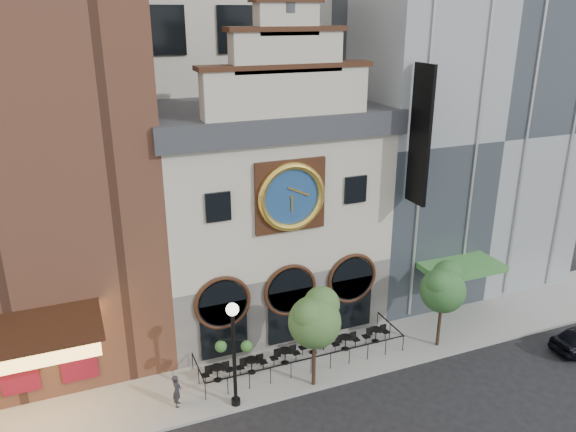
% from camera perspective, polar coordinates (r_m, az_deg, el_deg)
% --- Properties ---
extents(ground, '(120.00, 120.00, 0.00)m').
position_cam_1_polar(ground, '(27.98, 3.40, -17.26)').
color(ground, black).
rests_on(ground, ground).
extents(sidewalk, '(44.00, 5.00, 0.15)m').
position_cam_1_polar(sidewalk, '(29.77, 1.27, -14.46)').
color(sidewalk, gray).
rests_on(sidewalk, ground).
extents(clock_building, '(12.60, 8.78, 18.65)m').
position_cam_1_polar(clock_building, '(31.22, -2.51, 0.85)').
color(clock_building, '#605E5B').
rests_on(clock_building, ground).
extents(retail_building, '(14.00, 14.40, 20.00)m').
position_cam_1_polar(retail_building, '(38.29, 15.10, 9.13)').
color(retail_building, gray).
rests_on(retail_building, ground).
extents(cafe_railing, '(10.60, 2.60, 0.90)m').
position_cam_1_polar(cafe_railing, '(29.48, 1.28, -13.62)').
color(cafe_railing, black).
rests_on(cafe_railing, sidewalk).
extents(bistro_0, '(1.58, 0.68, 0.90)m').
position_cam_1_polar(bistro_0, '(28.23, -7.19, -15.46)').
color(bistro_0, black).
rests_on(bistro_0, sidewalk).
extents(bistro_1, '(1.58, 0.68, 0.90)m').
position_cam_1_polar(bistro_1, '(28.59, -3.71, -14.82)').
color(bistro_1, black).
rests_on(bistro_1, sidewalk).
extents(bistro_2, '(1.58, 0.68, 0.90)m').
position_cam_1_polar(bistro_2, '(29.20, -0.30, -13.96)').
color(bistro_2, black).
rests_on(bistro_2, sidewalk).
extents(bistro_3, '(1.58, 0.68, 0.90)m').
position_cam_1_polar(bistro_3, '(30.00, 2.58, -12.95)').
color(bistro_3, black).
rests_on(bistro_3, sidewalk).
extents(bistro_4, '(1.58, 0.68, 0.90)m').
position_cam_1_polar(bistro_4, '(30.39, 5.87, -12.57)').
color(bistro_4, black).
rests_on(bistro_4, sidewalk).
extents(bistro_5, '(1.58, 0.68, 0.90)m').
position_cam_1_polar(bistro_5, '(31.23, 8.92, -11.74)').
color(bistro_5, black).
rests_on(bistro_5, sidewalk).
extents(pedestrian, '(0.55, 0.67, 1.58)m').
position_cam_1_polar(pedestrian, '(26.82, -11.22, -17.03)').
color(pedestrian, '#222227').
rests_on(pedestrian, sidewalk).
extents(lamppost, '(1.57, 0.94, 5.16)m').
position_cam_1_polar(lamppost, '(25.16, -5.54, -12.77)').
color(lamppost, black).
rests_on(lamppost, sidewalk).
extents(tree_left, '(2.55, 2.46, 4.92)m').
position_cam_1_polar(tree_left, '(26.15, 2.79, -10.26)').
color(tree_left, '#382619').
rests_on(tree_left, sidewalk).
extents(tree_right, '(2.45, 2.36, 4.71)m').
position_cam_1_polar(tree_right, '(30.23, 15.50, -6.92)').
color(tree_right, '#382619').
rests_on(tree_right, sidewalk).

